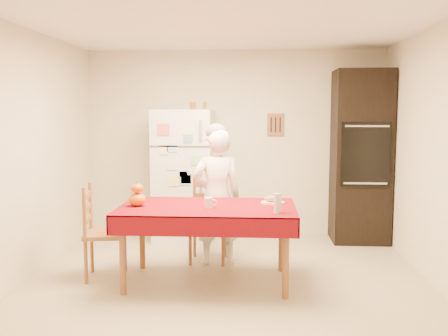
# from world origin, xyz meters

# --- Properties ---
(floor) EXTENTS (4.50, 4.50, 0.00)m
(floor) POSITION_xyz_m (0.00, 0.00, 0.00)
(floor) COLOR tan
(floor) RESTS_ON ground
(room_shell) EXTENTS (4.02, 4.52, 2.51)m
(room_shell) POSITION_xyz_m (0.00, 0.00, 1.62)
(room_shell) COLOR beige
(room_shell) RESTS_ON ground
(refrigerator) EXTENTS (0.75, 0.74, 1.70)m
(refrigerator) POSITION_xyz_m (-0.65, 1.88, 0.85)
(refrigerator) COLOR white
(refrigerator) RESTS_ON floor
(oven_cabinet) EXTENTS (0.70, 0.62, 2.20)m
(oven_cabinet) POSITION_xyz_m (1.63, 1.93, 1.10)
(oven_cabinet) COLOR black
(oven_cabinet) RESTS_ON floor
(dining_table) EXTENTS (1.70, 1.00, 0.76)m
(dining_table) POSITION_xyz_m (-0.18, 0.20, 0.69)
(dining_table) COLOR brown
(dining_table) RESTS_ON floor
(chair_far) EXTENTS (0.43, 0.41, 0.95)m
(chair_far) POSITION_xyz_m (-0.24, 0.96, 0.51)
(chair_far) COLOR brown
(chair_far) RESTS_ON floor
(chair_left) EXTENTS (0.46, 0.48, 0.95)m
(chair_left) POSITION_xyz_m (-1.28, 0.26, 0.51)
(chair_left) COLOR brown
(chair_left) RESTS_ON floor
(seated_woman) EXTENTS (0.61, 0.47, 1.49)m
(seated_woman) POSITION_xyz_m (-0.14, 0.82, 0.74)
(seated_woman) COLOR white
(seated_woman) RESTS_ON floor
(coffee_mug) EXTENTS (0.08, 0.08, 0.10)m
(coffee_mug) POSITION_xyz_m (-0.16, 0.10, 0.81)
(coffee_mug) COLOR white
(coffee_mug) RESTS_ON dining_table
(pumpkin_lower) EXTENTS (0.17, 0.17, 0.13)m
(pumpkin_lower) POSITION_xyz_m (-0.86, 0.16, 0.83)
(pumpkin_lower) COLOR #C55204
(pumpkin_lower) RESTS_ON dining_table
(pumpkin_upper) EXTENTS (0.12, 0.12, 0.09)m
(pumpkin_upper) POSITION_xyz_m (-0.86, 0.16, 0.94)
(pumpkin_upper) COLOR #C93B04
(pumpkin_upper) RESTS_ON pumpkin_lower
(wine_glass) EXTENTS (0.07, 0.07, 0.18)m
(wine_glass) POSITION_xyz_m (0.49, -0.08, 0.85)
(wine_glass) COLOR silver
(wine_glass) RESTS_ON dining_table
(bread_plate) EXTENTS (0.24, 0.24, 0.02)m
(bread_plate) POSITION_xyz_m (0.46, 0.38, 0.77)
(bread_plate) COLOR white
(bread_plate) RESTS_ON dining_table
(bread_loaf) EXTENTS (0.18, 0.10, 0.06)m
(bread_loaf) POSITION_xyz_m (0.46, 0.38, 0.81)
(bread_loaf) COLOR #A1734F
(bread_loaf) RESTS_ON bread_plate
(spice_jar_left) EXTENTS (0.05, 0.05, 0.10)m
(spice_jar_left) POSITION_xyz_m (-0.55, 1.93, 1.75)
(spice_jar_left) COLOR #924E1A
(spice_jar_left) RESTS_ON refrigerator
(spice_jar_mid) EXTENTS (0.05, 0.05, 0.10)m
(spice_jar_mid) POSITION_xyz_m (-0.52, 1.93, 1.75)
(spice_jar_mid) COLOR #984F1B
(spice_jar_mid) RESTS_ON refrigerator
(spice_jar_right) EXTENTS (0.05, 0.05, 0.10)m
(spice_jar_right) POSITION_xyz_m (-0.38, 1.93, 1.75)
(spice_jar_right) COLOR #915E1A
(spice_jar_right) RESTS_ON refrigerator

